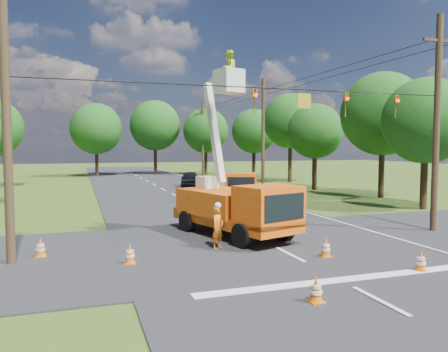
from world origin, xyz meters
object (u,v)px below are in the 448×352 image
object	(u,v)px
traffic_cone_5	(40,248)
tree_right_a	(426,121)
second_truck	(240,186)
traffic_cone_8	(326,248)
pole_left	(7,131)
tree_right_c	(315,131)
ground_worker	(218,228)
traffic_cone_2	(251,216)
traffic_cone_0	(316,289)
traffic_cone_7	(238,193)
tree_far_b	(155,126)
distant_car	(190,179)
pole_right_near	(437,122)
traffic_cone_3	(244,205)
tree_far_a	(96,129)
pole_right_mid	(263,133)
traffic_cone_4	(130,254)
tree_far_c	(206,131)
tree_right_e	(254,131)
traffic_cone_1	(421,261)
tree_right_b	(383,114)
tree_right_d	(290,121)
bucket_truck	(236,198)
pole_right_far	(203,137)

from	to	relation	value
traffic_cone_5	tree_right_a	world-z (taller)	tree_right_a
second_truck	traffic_cone_8	size ratio (longest dim) A/B	8.55
tree_right_a	traffic_cone_8	bearing A→B (deg)	-145.14
pole_left	tree_right_c	distance (m)	29.61
ground_worker	traffic_cone_2	world-z (taller)	ground_worker
traffic_cone_0	tree_right_a	size ratio (longest dim) A/B	0.09
traffic_cone_7	tree_far_b	world-z (taller)	tree_far_b
distant_car	pole_right_near	xyz separation A→B (m)	(5.49, -24.93, 4.35)
traffic_cone_3	traffic_cone_0	bearing A→B (deg)	-104.52
tree_right_a	tree_far_a	xyz separation A→B (m)	(-18.50, 37.00, 0.63)
distant_car	tree_right_a	xyz separation A→B (m)	(10.49, -18.93, 4.81)
ground_worker	distant_car	size ratio (longest dim) A/B	0.38
pole_left	pole_right_mid	bearing A→B (deg)	48.01
traffic_cone_4	tree_right_a	size ratio (longest dim) A/B	0.09
tree_far_b	tree_far_c	xyz separation A→B (m)	(6.50, -3.00, -0.75)
tree_right_e	traffic_cone_0	bearing A→B (deg)	-110.32
traffic_cone_1	traffic_cone_3	distance (m)	14.20
traffic_cone_5	tree_far_b	bearing A→B (deg)	75.33
traffic_cone_5	tree_far_a	size ratio (longest dim) A/B	0.07
traffic_cone_2	tree_far_b	xyz separation A→B (m)	(1.74, 40.16, 6.45)
traffic_cone_3	tree_right_c	world-z (taller)	tree_right_c
second_truck	pole_right_mid	world-z (taller)	pole_right_mid
traffic_cone_1	traffic_cone_7	distance (m)	20.59
traffic_cone_4	tree_right_c	world-z (taller)	tree_right_c
pole_right_mid	traffic_cone_2	bearing A→B (deg)	-115.53
traffic_cone_8	pole_left	size ratio (longest dim) A/B	0.08
tree_right_b	tree_right_e	world-z (taller)	tree_right_b
traffic_cone_0	tree_right_d	bearing A→B (deg)	63.97
second_truck	tree_right_e	bearing A→B (deg)	84.98
traffic_cone_3	distant_car	bearing A→B (deg)	87.99
tree_right_a	tree_far_b	size ratio (longest dim) A/B	0.80
ground_worker	traffic_cone_5	size ratio (longest dim) A/B	2.36
tree_right_c	tree_far_b	world-z (taller)	tree_far_b
bucket_truck	traffic_cone_1	distance (m)	7.98
bucket_truck	tree_right_e	size ratio (longest dim) A/B	0.95
ground_worker	pole_right_near	xyz separation A→B (m)	(10.68, 0.15, 4.27)
pole_right_mid	tree_right_c	xyz separation A→B (m)	(4.70, -1.00, 0.21)
traffic_cone_1	traffic_cone_7	bearing A→B (deg)	86.09
traffic_cone_0	traffic_cone_3	xyz separation A→B (m)	(4.03, 15.55, 0.00)
traffic_cone_8	tree_right_c	world-z (taller)	tree_right_c
bucket_truck	traffic_cone_5	world-z (taller)	bucket_truck
traffic_cone_3	traffic_cone_7	world-z (taller)	same
second_truck	traffic_cone_8	bearing A→B (deg)	-80.10
traffic_cone_2	pole_right_near	size ratio (longest dim) A/B	0.07
second_truck	pole_right_near	distance (m)	14.79
traffic_cone_2	traffic_cone_7	distance (m)	10.99
pole_right_far	tree_right_d	xyz separation A→B (m)	(6.30, -13.00, 1.57)
traffic_cone_4	tree_far_a	distance (m)	44.71
traffic_cone_3	tree_right_a	distance (m)	12.58
traffic_cone_7	traffic_cone_4	bearing A→B (deg)	-121.11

